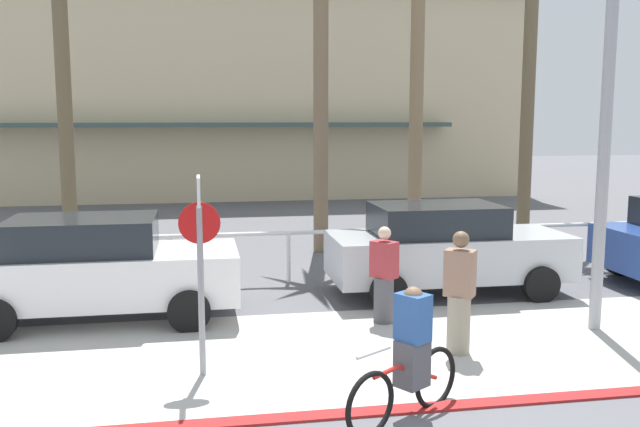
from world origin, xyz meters
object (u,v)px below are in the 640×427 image
at_px(palm_tree_1, 60,21).
at_px(car_white_1, 97,268).
at_px(streetlight_curb, 620,47).
at_px(palm_tree_2, 322,0).
at_px(car_silver_2, 445,248).
at_px(pedestrian_1, 384,280).
at_px(stop_sign_bike_lane, 200,247).
at_px(pedestrian_0, 459,298).
at_px(cyclist_red_0, 409,357).

distance_m(palm_tree_1, car_white_1, 7.95).
bearing_deg(palm_tree_1, streetlight_curb, -42.47).
height_order(palm_tree_2, car_silver_2, palm_tree_2).
xyz_separation_m(palm_tree_1, car_silver_2, (7.64, -5.60, -4.68)).
bearing_deg(car_white_1, pedestrian_1, -12.33).
bearing_deg(car_silver_2, stop_sign_bike_lane, -142.60).
height_order(palm_tree_1, car_silver_2, palm_tree_1).
xyz_separation_m(palm_tree_2, pedestrian_0, (0.57, -7.64, -5.21)).
bearing_deg(car_silver_2, pedestrian_1, -134.79).
relative_size(car_white_1, car_silver_2, 1.00).
height_order(stop_sign_bike_lane, car_white_1, stop_sign_bike_lane).
bearing_deg(cyclist_red_0, palm_tree_1, 116.65).
height_order(streetlight_curb, car_silver_2, streetlight_curb).
height_order(car_white_1, pedestrian_0, pedestrian_0).
xyz_separation_m(palm_tree_1, pedestrian_0, (6.66, -8.82, -4.74)).
distance_m(stop_sign_bike_lane, pedestrian_1, 3.52).
distance_m(palm_tree_2, car_silver_2, 6.95).
distance_m(car_silver_2, pedestrian_1, 2.32).
xyz_separation_m(stop_sign_bike_lane, palm_tree_1, (-3.14, 9.04, 3.87)).
bearing_deg(palm_tree_2, stop_sign_bike_lane, -110.56).
bearing_deg(palm_tree_2, cyclist_red_0, -94.38).
distance_m(pedestrian_0, pedestrian_1, 1.71).
height_order(stop_sign_bike_lane, palm_tree_1, palm_tree_1).
relative_size(stop_sign_bike_lane, palm_tree_1, 0.35).
height_order(car_silver_2, pedestrian_1, car_silver_2).
distance_m(car_white_1, cyclist_red_0, 5.89).
xyz_separation_m(stop_sign_bike_lane, palm_tree_2, (2.95, 7.85, 4.34)).
xyz_separation_m(cyclist_red_0, pedestrian_0, (1.29, 1.86, 0.11)).
distance_m(palm_tree_2, car_white_1, 8.56).
xyz_separation_m(stop_sign_bike_lane, streetlight_curb, (6.01, 0.66, 2.60)).
relative_size(palm_tree_2, car_silver_2, 1.82).
bearing_deg(pedestrian_1, car_silver_2, 45.21).
xyz_separation_m(streetlight_curb, pedestrian_1, (-3.14, 1.14, -3.56)).
distance_m(stop_sign_bike_lane, car_white_1, 3.34).
height_order(streetlight_curb, palm_tree_1, streetlight_curb).
relative_size(stop_sign_bike_lane, pedestrian_0, 1.47).
xyz_separation_m(streetlight_curb, cyclist_red_0, (-3.79, -2.30, -3.58)).
bearing_deg(pedestrian_0, pedestrian_1, 111.99).
distance_m(car_white_1, pedestrian_0, 5.78).
xyz_separation_m(car_silver_2, pedestrian_1, (-1.63, -1.64, -0.15)).
bearing_deg(pedestrian_0, palm_tree_2, 94.25).
bearing_deg(cyclist_red_0, car_white_1, 131.15).
distance_m(car_white_1, car_silver_2, 6.19).
xyz_separation_m(stop_sign_bike_lane, car_silver_2, (4.50, 3.44, -0.81)).
xyz_separation_m(streetlight_curb, palm_tree_1, (-9.15, 8.38, 1.28)).
height_order(stop_sign_bike_lane, palm_tree_2, palm_tree_2).
height_order(car_white_1, car_silver_2, same).
bearing_deg(car_silver_2, car_white_1, -173.97).
relative_size(car_silver_2, cyclist_red_0, 2.83).
xyz_separation_m(palm_tree_2, car_white_1, (-4.60, -5.06, -5.15)).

